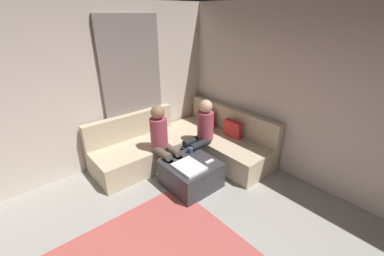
% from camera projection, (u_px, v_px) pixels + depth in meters
% --- Properties ---
extents(wall_back, '(6.00, 0.12, 2.70)m').
position_uv_depth(wall_back, '(344.00, 107.00, 3.38)').
color(wall_back, beige).
rests_on(wall_back, ground_plane).
extents(wall_left, '(0.12, 6.00, 2.70)m').
position_uv_depth(wall_left, '(50.00, 99.00, 3.68)').
color(wall_left, beige).
rests_on(wall_left, ground_plane).
extents(curtain_panel, '(0.06, 1.10, 2.50)m').
position_uv_depth(curtain_panel, '(133.00, 91.00, 4.42)').
color(curtain_panel, gray).
rests_on(curtain_panel, ground_plane).
extents(sectional_couch, '(2.10, 2.55, 0.87)m').
position_uv_depth(sectional_couch, '(186.00, 145.00, 4.64)').
color(sectional_couch, '#C6B593').
rests_on(sectional_couch, ground_plane).
extents(ottoman, '(0.76, 0.76, 0.42)m').
position_uv_depth(ottoman, '(191.00, 174.00, 3.92)').
color(ottoman, '#333338').
rests_on(ottoman, ground_plane).
extents(folded_blanket, '(0.44, 0.36, 0.04)m').
position_uv_depth(folded_blanket, '(189.00, 167.00, 3.68)').
color(folded_blanket, white).
rests_on(folded_blanket, ottoman).
extents(coffee_mug, '(0.08, 0.08, 0.10)m').
position_uv_depth(coffee_mug, '(191.00, 150.00, 4.07)').
color(coffee_mug, '#334C72').
rests_on(coffee_mug, ottoman).
extents(game_remote, '(0.05, 0.15, 0.02)m').
position_uv_depth(game_remote, '(209.00, 161.00, 3.83)').
color(game_remote, white).
rests_on(game_remote, ottoman).
extents(person_on_couch_back, '(0.30, 0.60, 1.20)m').
position_uv_depth(person_on_couch_back, '(201.00, 131.00, 4.28)').
color(person_on_couch_back, black).
rests_on(person_on_couch_back, ground_plane).
extents(person_on_couch_side, '(0.60, 0.30, 1.20)m').
position_uv_depth(person_on_couch_side, '(162.00, 139.00, 4.02)').
color(person_on_couch_side, brown).
rests_on(person_on_couch_side, ground_plane).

